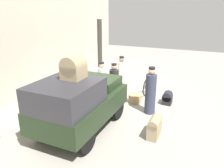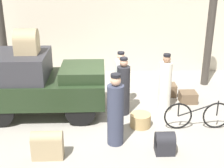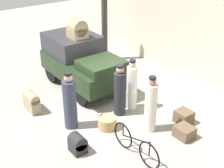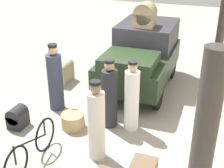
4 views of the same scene
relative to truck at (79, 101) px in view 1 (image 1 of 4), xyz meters
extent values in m
plane|color=gray|center=(1.92, -0.38, -1.00)|extent=(30.00, 30.00, 0.00)
cube|color=beige|center=(1.92, 3.69, 1.25)|extent=(16.00, 0.15, 4.50)
cylinder|color=#38332D|center=(5.57, 2.13, 0.62)|extent=(0.26, 0.26, 3.25)
cylinder|color=black|center=(1.25, 0.82, -0.59)|extent=(0.82, 0.12, 0.82)
cylinder|color=black|center=(1.25, -0.82, -0.59)|extent=(0.82, 0.12, 0.82)
cylinder|color=black|center=(-0.93, 0.82, -0.59)|extent=(0.82, 0.12, 0.82)
cylinder|color=black|center=(-0.93, -0.82, -0.59)|extent=(0.82, 0.12, 0.82)
cube|color=black|center=(0.16, 0.00, -0.23)|extent=(3.50, 1.80, 0.68)
cube|color=#2D2D33|center=(-0.63, 0.00, 0.46)|extent=(1.93, 1.66, 0.71)
cube|color=black|center=(1.30, 0.00, 0.26)|extent=(1.23, 1.40, 0.31)
torus|color=black|center=(4.86, -1.09, -0.63)|extent=(0.75, 0.04, 0.75)
torus|color=black|center=(3.83, -1.09, -0.63)|extent=(0.75, 0.04, 0.75)
cylinder|color=black|center=(4.35, -1.09, -0.45)|extent=(1.04, 0.04, 0.40)
cylinder|color=black|center=(3.83, -1.09, -0.44)|extent=(0.04, 0.04, 0.39)
cylinder|color=black|center=(4.86, -1.09, -0.42)|extent=(0.04, 0.04, 0.42)
cylinder|color=tan|center=(2.86, -0.92, -0.82)|extent=(0.56, 0.56, 0.36)
cylinder|color=#232328|center=(2.45, -0.13, -0.28)|extent=(0.37, 0.37, 1.44)
sphere|color=tan|center=(2.45, -0.13, 0.55)|extent=(0.23, 0.23, 0.23)
cylinder|color=black|center=(2.45, -0.13, 0.67)|extent=(0.22, 0.22, 0.06)
cylinder|color=#33384C|center=(2.15, -1.74, -0.25)|extent=(0.40, 0.40, 1.52)
sphere|color=tan|center=(2.15, -1.74, 0.64)|extent=(0.25, 0.25, 0.25)
cylinder|color=black|center=(2.15, -1.74, 0.76)|extent=(0.23, 0.23, 0.07)
cylinder|color=silver|center=(3.68, 0.04, -0.26)|extent=(0.36, 0.36, 1.49)
sphere|color=#936B51|center=(3.68, 0.04, 0.60)|extent=(0.22, 0.22, 0.22)
cylinder|color=black|center=(3.68, 0.04, 0.71)|extent=(0.21, 0.21, 0.06)
cylinder|color=white|center=(2.40, 0.41, -0.27)|extent=(0.35, 0.35, 1.48)
sphere|color=tan|center=(2.40, 0.41, 0.58)|extent=(0.21, 0.21, 0.21)
cylinder|color=black|center=(2.40, 0.41, 0.69)|extent=(0.20, 0.20, 0.06)
cube|color=#9E8966|center=(0.60, -2.30, -0.75)|extent=(0.70, 0.31, 0.51)
cylinder|color=#9E8966|center=(0.60, -2.30, -0.49)|extent=(0.70, 0.31, 0.31)
cube|color=brown|center=(4.04, 1.13, -0.80)|extent=(0.49, 0.46, 0.40)
cube|color=#232328|center=(3.27, -2.19, -0.83)|extent=(0.44, 0.38, 0.34)
cylinder|color=#232328|center=(3.27, -2.19, -0.66)|extent=(0.44, 0.38, 0.38)
cube|color=brown|center=(4.55, 0.58, -0.83)|extent=(0.52, 0.48, 0.34)
cube|color=#9E8966|center=(-0.19, 0.00, 1.01)|extent=(0.61, 0.58, 0.38)
cylinder|color=#9E8966|center=(-0.19, 0.00, 1.20)|extent=(0.61, 0.58, 0.58)
camera|label=1|loc=(-5.32, -3.54, 2.73)|focal=35.00mm
camera|label=2|loc=(1.83, -8.35, 3.15)|focal=50.00mm
camera|label=3|loc=(9.14, -5.44, 4.47)|focal=50.00mm
camera|label=4|loc=(8.56, 2.13, 3.19)|focal=50.00mm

